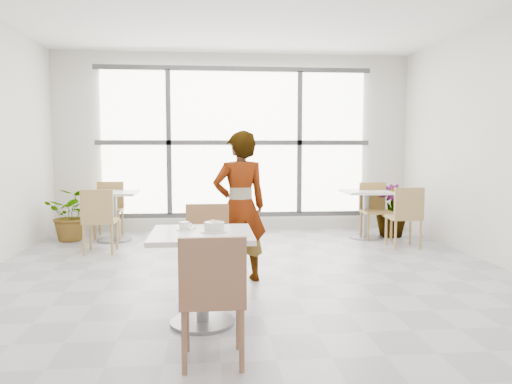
{
  "coord_description": "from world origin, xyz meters",
  "views": [
    {
      "loc": [
        -0.44,
        -4.89,
        1.42
      ],
      "look_at": [
        0.0,
        -0.3,
        1.0
      ],
      "focal_mm": 34.54,
      "sensor_mm": 36.0,
      "label": 1
    }
  ],
  "objects": [
    {
      "name": "plant_right",
      "position": [
        2.44,
        2.62,
        0.42
      ],
      "size": [
        0.59,
        0.59,
        0.83
      ],
      "primitive_type": "imported",
      "rotation": [
        0.0,
        0.0,
        -0.33
      ],
      "color": "#44883C",
      "rests_on": "ground"
    },
    {
      "name": "bg_table_right",
      "position": [
        2.0,
        2.54,
        0.49
      ],
      "size": [
        0.7,
        0.7,
        0.75
      ],
      "color": "white",
      "rests_on": "ground"
    },
    {
      "name": "main_table",
      "position": [
        -0.5,
        -1.02,
        0.52
      ],
      "size": [
        0.8,
        0.8,
        0.75
      ],
      "color": "white",
      "rests_on": "ground"
    },
    {
      "name": "wall_front",
      "position": [
        0.0,
        -3.5,
        1.5
      ],
      "size": [
        6.0,
        0.0,
        6.0
      ],
      "primitive_type": "plane",
      "rotation": [
        -1.57,
        0.0,
        0.0
      ],
      "color": "silver",
      "rests_on": "ground"
    },
    {
      "name": "bg_chair_right_near",
      "position": [
        2.3,
        1.71,
        0.5
      ],
      "size": [
        0.42,
        0.42,
        0.87
      ],
      "rotation": [
        0.0,
        0.0,
        3.14
      ],
      "color": "#A48250",
      "rests_on": "ground"
    },
    {
      "name": "coffee_cup",
      "position": [
        -0.64,
        -0.91,
        0.78
      ],
      "size": [
        0.16,
        0.13,
        0.07
      ],
      "color": "white",
      "rests_on": "main_table"
    },
    {
      "name": "window",
      "position": [
        0.0,
        3.44,
        1.5
      ],
      "size": [
        4.6,
        0.07,
        2.52
      ],
      "color": "white",
      "rests_on": "ground"
    },
    {
      "name": "bg_chair_right_far",
      "position": [
        2.13,
        2.53,
        0.5
      ],
      "size": [
        0.42,
        0.42,
        0.87
      ],
      "color": "olive",
      "rests_on": "ground"
    },
    {
      "name": "wall_back",
      "position": [
        0.0,
        3.5,
        1.5
      ],
      "size": [
        6.0,
        0.0,
        6.0
      ],
      "primitive_type": "plane",
      "rotation": [
        1.57,
        0.0,
        0.0
      ],
      "color": "silver",
      "rests_on": "ground"
    },
    {
      "name": "person",
      "position": [
        -0.12,
        0.23,
        0.8
      ],
      "size": [
        0.65,
        0.51,
        1.59
      ],
      "primitive_type": "imported",
      "rotation": [
        0.0,
        0.0,
        3.38
      ],
      "color": "black",
      "rests_on": "ground"
    },
    {
      "name": "bg_chair_left_near",
      "position": [
        -1.9,
        1.77,
        0.5
      ],
      "size": [
        0.42,
        0.42,
        0.87
      ],
      "rotation": [
        0.0,
        0.0,
        3.14
      ],
      "color": "#A58B4F",
      "rests_on": "ground"
    },
    {
      "name": "chair_near",
      "position": [
        -0.42,
        -1.8,
        0.5
      ],
      "size": [
        0.42,
        0.42,
        0.87
      ],
      "rotation": [
        0.0,
        0.0,
        3.14
      ],
      "color": "#885D44",
      "rests_on": "ground"
    },
    {
      "name": "plant_left",
      "position": [
        -2.52,
        2.77,
        0.4
      ],
      "size": [
        0.78,
        0.69,
        0.81
      ],
      "primitive_type": "imported",
      "rotation": [
        0.0,
        0.0,
        -0.09
      ],
      "color": "#468E3F",
      "rests_on": "ground"
    },
    {
      "name": "bg_table_left",
      "position": [
        -1.89,
        2.69,
        0.49
      ],
      "size": [
        0.7,
        0.7,
        0.75
      ],
      "color": "silver",
      "rests_on": "ground"
    },
    {
      "name": "floor",
      "position": [
        0.0,
        0.0,
        0.0
      ],
      "size": [
        7.0,
        7.0,
        0.0
      ],
      "primitive_type": "plane",
      "color": "#9E9EA5",
      "rests_on": "ground"
    },
    {
      "name": "chair_far",
      "position": [
        -0.46,
        -0.22,
        0.5
      ],
      "size": [
        0.42,
        0.42,
        0.87
      ],
      "color": "#996C46",
      "rests_on": "ground"
    },
    {
      "name": "bg_chair_left_far",
      "position": [
        -2.03,
        3.09,
        0.5
      ],
      "size": [
        0.42,
        0.42,
        0.87
      ],
      "color": "#A47E45",
      "rests_on": "ground"
    },
    {
      "name": "oatmeal_bowl",
      "position": [
        -0.4,
        -1.04,
        0.79
      ],
      "size": [
        0.21,
        0.21,
        0.1
      ],
      "color": "silver",
      "rests_on": "main_table"
    }
  ]
}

